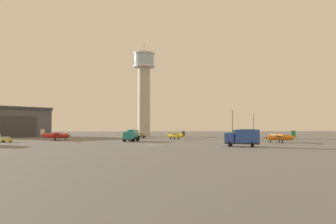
{
  "coord_description": "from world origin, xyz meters",
  "views": [
    {
      "loc": [
        -2.58,
        -68.4,
        3.74
      ],
      "look_at": [
        4.72,
        15.82,
        7.53
      ],
      "focal_mm": 35.31,
      "sensor_mm": 36.0,
      "label": 1
    }
  ],
  "objects_px": {
    "airplane_orange": "(280,137)",
    "car_yellow": "(3,139)",
    "airplane_yellow": "(176,135)",
    "traffic_cone_near_left": "(78,141)",
    "light_post_east": "(253,123)",
    "airplane_red": "(56,135)",
    "truck_box_green": "(244,134)",
    "control_tower": "(144,87)",
    "truck_fuel_tanker_teal": "(132,135)",
    "light_post_centre": "(232,121)",
    "truck_box_blue": "(243,137)",
    "truck_flatbed_orange": "(136,134)"
  },
  "relations": [
    {
      "from": "control_tower",
      "to": "car_yellow",
      "type": "height_order",
      "value": "control_tower"
    },
    {
      "from": "airplane_yellow",
      "to": "truck_box_green",
      "type": "bearing_deg",
      "value": -146.92
    },
    {
      "from": "truck_fuel_tanker_teal",
      "to": "truck_box_green",
      "type": "bearing_deg",
      "value": 118.72
    },
    {
      "from": "car_yellow",
      "to": "airplane_yellow",
      "type": "bearing_deg",
      "value": -128.46
    },
    {
      "from": "traffic_cone_near_left",
      "to": "truck_box_blue",
      "type": "bearing_deg",
      "value": -30.91
    },
    {
      "from": "airplane_orange",
      "to": "truck_box_green",
      "type": "height_order",
      "value": "truck_box_green"
    },
    {
      "from": "control_tower",
      "to": "airplane_yellow",
      "type": "height_order",
      "value": "control_tower"
    },
    {
      "from": "airplane_orange",
      "to": "truck_flatbed_orange",
      "type": "bearing_deg",
      "value": -40.67
    },
    {
      "from": "truck_fuel_tanker_teal",
      "to": "truck_box_green",
      "type": "height_order",
      "value": "truck_box_green"
    },
    {
      "from": "truck_box_green",
      "to": "traffic_cone_near_left",
      "type": "relative_size",
      "value": 9.46
    },
    {
      "from": "light_post_east",
      "to": "airplane_red",
      "type": "bearing_deg",
      "value": -159.39
    },
    {
      "from": "airplane_yellow",
      "to": "light_post_centre",
      "type": "xyz_separation_m",
      "value": [
        20.22,
        10.58,
        4.43
      ]
    },
    {
      "from": "traffic_cone_near_left",
      "to": "car_yellow",
      "type": "bearing_deg",
      "value": 173.47
    },
    {
      "from": "airplane_yellow",
      "to": "airplane_red",
      "type": "distance_m",
      "value": 34.29
    },
    {
      "from": "car_yellow",
      "to": "control_tower",
      "type": "bearing_deg",
      "value": -95.25
    },
    {
      "from": "airplane_orange",
      "to": "light_post_centre",
      "type": "bearing_deg",
      "value": -81.33
    },
    {
      "from": "truck_flatbed_orange",
      "to": "traffic_cone_near_left",
      "type": "bearing_deg",
      "value": 123.93
    },
    {
      "from": "airplane_yellow",
      "to": "traffic_cone_near_left",
      "type": "distance_m",
      "value": 30.88
    },
    {
      "from": "control_tower",
      "to": "traffic_cone_near_left",
      "type": "bearing_deg",
      "value": -109.1
    },
    {
      "from": "truck_flatbed_orange",
      "to": "airplane_red",
      "type": "bearing_deg",
      "value": 96.49
    },
    {
      "from": "airplane_orange",
      "to": "truck_box_green",
      "type": "relative_size",
      "value": 1.55
    },
    {
      "from": "airplane_red",
      "to": "truck_fuel_tanker_teal",
      "type": "xyz_separation_m",
      "value": [
        21.04,
        -8.42,
        0.23
      ]
    },
    {
      "from": "truck_fuel_tanker_teal",
      "to": "light_post_east",
      "type": "height_order",
      "value": "light_post_east"
    },
    {
      "from": "truck_fuel_tanker_teal",
      "to": "light_post_centre",
      "type": "height_order",
      "value": "light_post_centre"
    },
    {
      "from": "truck_box_green",
      "to": "car_yellow",
      "type": "distance_m",
      "value": 63.99
    },
    {
      "from": "car_yellow",
      "to": "truck_box_green",
      "type": "bearing_deg",
      "value": -138.01
    },
    {
      "from": "light_post_east",
      "to": "light_post_centre",
      "type": "xyz_separation_m",
      "value": [
        -10.47,
        -9.08,
        0.45
      ]
    },
    {
      "from": "truck_fuel_tanker_teal",
      "to": "light_post_centre",
      "type": "xyz_separation_m",
      "value": [
        33.15,
        23.65,
        3.94
      ]
    },
    {
      "from": "truck_flatbed_orange",
      "to": "truck_box_green",
      "type": "bearing_deg",
      "value": -150.76
    },
    {
      "from": "airplane_orange",
      "to": "car_yellow",
      "type": "height_order",
      "value": "airplane_orange"
    },
    {
      "from": "traffic_cone_near_left",
      "to": "truck_fuel_tanker_teal",
      "type": "bearing_deg",
      "value": 18.83
    },
    {
      "from": "control_tower",
      "to": "car_yellow",
      "type": "relative_size",
      "value": 7.6
    },
    {
      "from": "car_yellow",
      "to": "airplane_orange",
      "type": "bearing_deg",
      "value": -154.02
    },
    {
      "from": "control_tower",
      "to": "truck_box_blue",
      "type": "distance_m",
      "value": 71.72
    },
    {
      "from": "airplane_orange",
      "to": "truck_fuel_tanker_teal",
      "type": "height_order",
      "value": "truck_fuel_tanker_teal"
    },
    {
      "from": "light_post_east",
      "to": "light_post_centre",
      "type": "bearing_deg",
      "value": -139.05
    },
    {
      "from": "truck_flatbed_orange",
      "to": "truck_box_blue",
      "type": "bearing_deg",
      "value": 170.05
    },
    {
      "from": "airplane_yellow",
      "to": "airplane_red",
      "type": "bearing_deg",
      "value": 53.76
    },
    {
      "from": "truck_box_green",
      "to": "traffic_cone_near_left",
      "type": "distance_m",
      "value": 46.77
    },
    {
      "from": "truck_box_blue",
      "to": "traffic_cone_near_left",
      "type": "relative_size",
      "value": 10.19
    },
    {
      "from": "truck_box_blue",
      "to": "traffic_cone_near_left",
      "type": "bearing_deg",
      "value": -5.48
    },
    {
      "from": "airplane_red",
      "to": "car_yellow",
      "type": "bearing_deg",
      "value": -141.84
    },
    {
      "from": "truck_box_green",
      "to": "airplane_yellow",
      "type": "bearing_deg",
      "value": 23.38
    },
    {
      "from": "airplane_red",
      "to": "truck_box_blue",
      "type": "height_order",
      "value": "truck_box_blue"
    },
    {
      "from": "traffic_cone_near_left",
      "to": "light_post_centre",
      "type": "bearing_deg",
      "value": 31.42
    },
    {
      "from": "truck_box_blue",
      "to": "light_post_east",
      "type": "height_order",
      "value": "light_post_east"
    },
    {
      "from": "car_yellow",
      "to": "light_post_centre",
      "type": "bearing_deg",
      "value": -125.72
    },
    {
      "from": "airplane_orange",
      "to": "car_yellow",
      "type": "relative_size",
      "value": 1.99
    },
    {
      "from": "truck_box_green",
      "to": "light_post_east",
      "type": "distance_m",
      "value": 26.83
    },
    {
      "from": "truck_flatbed_orange",
      "to": "traffic_cone_near_left",
      "type": "relative_size",
      "value": 10.73
    }
  ]
}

